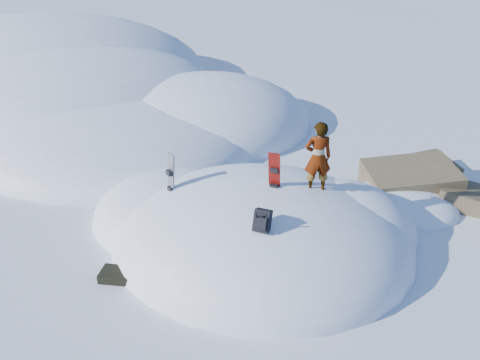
% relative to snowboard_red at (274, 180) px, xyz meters
% --- Properties ---
extents(ground, '(120.00, 120.00, 0.00)m').
position_rel_snowboard_red_xyz_m(ground, '(-0.26, -0.07, -1.65)').
color(ground, white).
rests_on(ground, ground).
extents(snow_mound, '(8.00, 6.00, 3.00)m').
position_rel_snowboard_red_xyz_m(snow_mound, '(-0.43, 0.17, -1.65)').
color(snow_mound, white).
rests_on(snow_mound, ground).
extents(snow_ridge, '(21.50, 18.50, 6.40)m').
position_rel_snowboard_red_xyz_m(snow_ridge, '(-10.69, 9.77, -1.65)').
color(snow_ridge, white).
rests_on(snow_ridge, ground).
extents(rock_outcrop, '(4.68, 4.41, 1.68)m').
position_rel_snowboard_red_xyz_m(rock_outcrop, '(3.46, 2.94, -1.64)').
color(rock_outcrop, brown).
rests_on(rock_outcrop, ground).
extents(snowboard_red, '(0.28, 0.26, 1.37)m').
position_rel_snowboard_red_xyz_m(snowboard_red, '(0.00, 0.00, 0.00)').
color(snowboard_red, '#B91209').
rests_on(snowboard_red, snow_mound).
extents(snowboard_dark, '(0.29, 0.30, 1.42)m').
position_rel_snowboard_red_xyz_m(snowboard_dark, '(-2.38, -0.09, -0.30)').
color(snowboard_dark, black).
rests_on(snowboard_dark, snow_mound).
extents(backpack, '(0.36, 0.44, 0.52)m').
position_rel_snowboard_red_xyz_m(backpack, '(0.01, -1.50, -0.15)').
color(backpack, black).
rests_on(backpack, snow_mound).
extents(gear_pile, '(0.89, 0.67, 0.24)m').
position_rel_snowboard_red_xyz_m(gear_pile, '(-2.89, -2.00, -1.53)').
color(gear_pile, black).
rests_on(gear_pile, ground).
extents(person, '(0.68, 0.54, 1.62)m').
position_rel_snowboard_red_xyz_m(person, '(0.89, 0.30, 0.49)').
color(person, slate).
rests_on(person, snow_mound).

